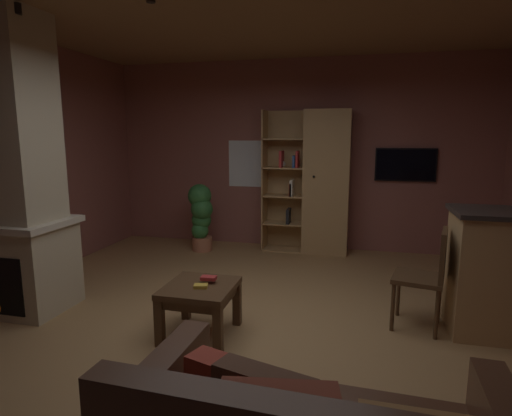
% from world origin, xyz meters
% --- Properties ---
extents(floor, '(5.73, 6.04, 0.02)m').
position_xyz_m(floor, '(0.00, 0.00, -0.01)').
color(floor, '#A37A4C').
rests_on(floor, ground).
extents(wall_back, '(5.85, 0.06, 2.84)m').
position_xyz_m(wall_back, '(0.00, 3.05, 1.42)').
color(wall_back, '#8E544C').
rests_on(wall_back, ground).
extents(window_pane_back, '(0.64, 0.01, 0.72)m').
position_xyz_m(window_pane_back, '(-0.76, 3.02, 1.28)').
color(window_pane_back, white).
extents(stone_fireplace, '(1.00, 0.77, 2.84)m').
position_xyz_m(stone_fireplace, '(-2.31, -0.03, 1.29)').
color(stone_fireplace, '#BCAD8E').
rests_on(stone_fireplace, ground).
extents(bookshelf_cabinet, '(1.26, 0.41, 2.08)m').
position_xyz_m(bookshelf_cabinet, '(0.39, 2.78, 1.03)').
color(bookshelf_cabinet, tan).
rests_on(bookshelf_cabinet, ground).
extents(coffee_table, '(0.59, 0.62, 0.45)m').
position_xyz_m(coffee_table, '(-0.36, -0.14, 0.36)').
color(coffee_table, '#4C331E').
rests_on(coffee_table, ground).
extents(table_book_0, '(0.13, 0.10, 0.03)m').
position_xyz_m(table_book_0, '(-0.33, -0.20, 0.47)').
color(table_book_0, gold).
rests_on(table_book_0, coffee_table).
extents(table_book_1, '(0.14, 0.09, 0.03)m').
position_xyz_m(table_book_1, '(-0.31, -0.07, 0.50)').
color(table_book_1, '#B22D2D').
rests_on(table_book_1, coffee_table).
extents(dining_chair, '(0.50, 0.50, 0.92)m').
position_xyz_m(dining_chair, '(1.56, 0.45, 0.53)').
color(dining_chair, '#4C331E').
rests_on(dining_chair, ground).
extents(potted_floor_plant, '(0.39, 0.38, 1.01)m').
position_xyz_m(potted_floor_plant, '(-1.35, 2.43, 0.56)').
color(potted_floor_plant, '#B77051').
rests_on(potted_floor_plant, ground).
extents(wall_mounted_tv, '(0.84, 0.06, 0.47)m').
position_xyz_m(wall_mounted_tv, '(1.57, 2.99, 1.31)').
color(wall_mounted_tv, black).
extents(track_light_spot_0, '(0.07, 0.07, 0.09)m').
position_xyz_m(track_light_spot_0, '(-1.93, -0.19, 2.77)').
color(track_light_spot_0, black).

